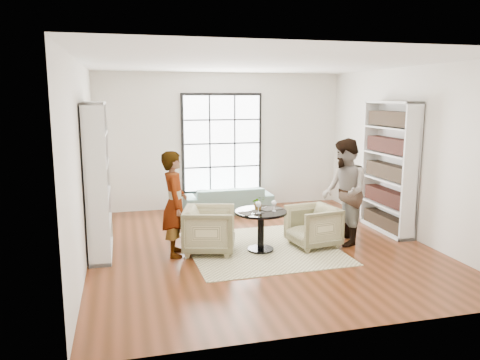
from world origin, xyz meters
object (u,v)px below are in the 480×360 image
object	(u,v)px
pedestal_table	(261,222)
sofa	(228,199)
person_left	(175,204)
flower_centerpiece	(258,203)
armchair_left	(210,230)
armchair_right	(313,226)
wine_glass_left	(258,205)
person_right	(344,192)
wine_glass_right	(274,203)

from	to	relation	value
pedestal_table	sofa	xyz separation A→B (m)	(0.07, 2.69, -0.21)
person_left	flower_centerpiece	distance (m)	1.35
pedestal_table	armchair_left	xyz separation A→B (m)	(-0.82, 0.15, -0.12)
armchair_right	wine_glass_left	distance (m)	1.12
armchair_right	person_right	world-z (taller)	person_right
armchair_right	person_left	bearing A→B (deg)	-101.75
wine_glass_left	armchair_right	bearing A→B (deg)	9.73
person_right	wine_glass_left	distance (m)	1.57
person_right	wine_glass_left	world-z (taller)	person_right
pedestal_table	person_left	world-z (taller)	person_left
person_right	flower_centerpiece	size ratio (longest dim) A/B	7.90
armchair_right	sofa	bearing A→B (deg)	-170.84
armchair_left	person_left	bearing A→B (deg)	105.12
sofa	flower_centerpiece	xyz separation A→B (m)	(-0.09, -2.61, 0.51)
armchair_right	wine_glass_right	size ratio (longest dim) A/B	4.23
armchair_left	armchair_right	xyz separation A→B (m)	(1.73, -0.13, -0.03)
sofa	wine_glass_left	distance (m)	2.89
person_left	person_right	bearing A→B (deg)	-86.96
person_left	person_right	xyz separation A→B (m)	(2.83, -0.13, 0.07)
sofa	wine_glass_left	size ratio (longest dim) A/B	9.56
wine_glass_left	wine_glass_right	xyz separation A→B (m)	(0.28, 0.08, -0.01)
wine_glass_left	wine_glass_right	world-z (taller)	wine_glass_left
person_left	wine_glass_left	xyz separation A→B (m)	(1.28, -0.30, -0.02)
armchair_right	person_right	xyz separation A→B (m)	(0.55, -0.00, 0.56)
sofa	armchair_right	bearing A→B (deg)	107.74
armchair_right	wine_glass_left	bearing A→B (deg)	-88.79
sofa	person_left	world-z (taller)	person_left
armchair_left	wine_glass_left	size ratio (longest dim) A/B	4.11
person_right	wine_glass_right	world-z (taller)	person_right
armchair_right	person_left	xyz separation A→B (m)	(-2.28, 0.13, 0.49)
armchair_left	person_right	distance (m)	2.35
armchair_right	person_left	distance (m)	2.34
person_left	flower_centerpiece	size ratio (longest dim) A/B	7.29
person_right	wine_glass_left	xyz separation A→B (m)	(-1.56, -0.17, -0.09)
armchair_right	person_right	size ratio (longest dim) A/B	0.42
pedestal_table	person_right	distance (m)	1.52
armchair_right	wine_glass_left	world-z (taller)	wine_glass_left
person_left	wine_glass_right	bearing A→B (deg)	-92.42
person_left	wine_glass_right	distance (m)	1.58
person_right	flower_centerpiece	world-z (taller)	person_right
armchair_right	wine_glass_right	bearing A→B (deg)	-91.24
armchair_right	flower_centerpiece	distance (m)	1.04
pedestal_table	person_left	size ratio (longest dim) A/B	0.50
armchair_right	person_right	distance (m)	0.78
person_left	pedestal_table	bearing A→B (deg)	-90.60
pedestal_table	person_right	bearing A→B (deg)	0.79
sofa	person_right	bearing A→B (deg)	117.76
flower_centerpiece	wine_glass_right	bearing A→B (deg)	-34.46
wine_glass_left	wine_glass_right	distance (m)	0.29
pedestal_table	wine_glass_right	distance (m)	0.37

